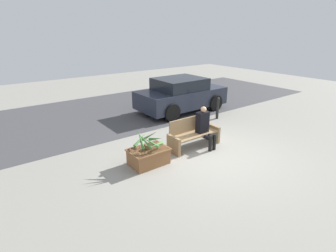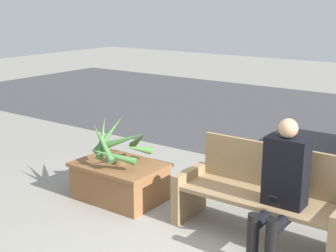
# 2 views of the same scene
# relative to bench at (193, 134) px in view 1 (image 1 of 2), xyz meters

# --- Properties ---
(ground_plane) EXTENTS (30.00, 30.00, 0.00)m
(ground_plane) POSITION_rel_bench_xyz_m (0.01, -0.75, -0.40)
(ground_plane) COLOR gray
(road_surface) EXTENTS (20.00, 6.00, 0.01)m
(road_surface) POSITION_rel_bench_xyz_m (0.01, 4.83, -0.40)
(road_surface) COLOR #424244
(road_surface) RESTS_ON ground_plane
(bench) EXTENTS (1.66, 0.55, 0.88)m
(bench) POSITION_rel_bench_xyz_m (0.00, 0.00, 0.00)
(bench) COLOR #8C704C
(bench) RESTS_ON ground_plane
(person_seated) EXTENTS (0.37, 0.61, 1.24)m
(person_seated) POSITION_rel_bench_xyz_m (0.27, -0.20, 0.25)
(person_seated) COLOR black
(person_seated) RESTS_ON ground_plane
(planter_box) EXTENTS (1.01, 0.71, 0.43)m
(planter_box) POSITION_rel_bench_xyz_m (-1.68, -0.14, -0.16)
(planter_box) COLOR brown
(planter_box) RESTS_ON ground_plane
(potted_plant) EXTENTS (0.73, 0.76, 0.53)m
(potted_plant) POSITION_rel_bench_xyz_m (-1.69, -0.15, 0.27)
(potted_plant) COLOR brown
(potted_plant) RESTS_ON planter_box
(parked_car) EXTENTS (3.83, 1.98, 1.44)m
(parked_car) POSITION_rel_bench_xyz_m (2.07, 3.11, 0.32)
(parked_car) COLOR #232838
(parked_car) RESTS_ON ground_plane
(bollard_post) EXTENTS (0.12, 0.12, 0.87)m
(bollard_post) POSITION_rel_bench_xyz_m (2.55, 1.40, 0.05)
(bollard_post) COLOR black
(bollard_post) RESTS_ON ground_plane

